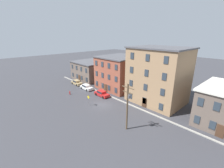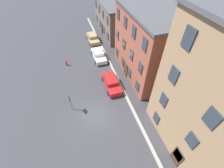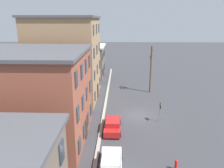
% 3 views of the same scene
% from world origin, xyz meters
% --- Properties ---
extents(ground_plane, '(200.00, 200.00, 0.00)m').
position_xyz_m(ground_plane, '(0.00, 0.00, 0.00)').
color(ground_plane, '#38383D').
extents(kerb_strip, '(56.00, 0.36, 0.16)m').
position_xyz_m(kerb_strip, '(0.00, 4.50, 0.08)').
color(kerb_strip, '#9E998E').
rests_on(kerb_strip, ground_plane).
extents(apartment_corner, '(12.20, 11.77, 6.30)m').
position_xyz_m(apartment_corner, '(-19.60, 11.62, 3.16)').
color(apartment_corner, '#66564C').
rests_on(apartment_corner, ground_plane).
extents(apartment_midblock, '(11.25, 11.71, 9.44)m').
position_xyz_m(apartment_midblock, '(-5.71, 11.60, 4.73)').
color(apartment_midblock, brown).
rests_on(apartment_midblock, ground_plane).
extents(apartment_far, '(12.38, 9.99, 12.79)m').
position_xyz_m(apartment_far, '(7.24, 10.74, 6.41)').
color(apartment_far, '#9E7A56').
rests_on(apartment_far, ground_plane).
extents(car_tan, '(4.40, 1.92, 1.43)m').
position_xyz_m(car_tan, '(-17.02, 3.35, 0.75)').
color(car_tan, tan).
rests_on(car_tan, ground_plane).
extents(car_white, '(4.40, 1.92, 1.43)m').
position_xyz_m(car_white, '(-11.11, 3.09, 0.75)').
color(car_white, silver).
rests_on(car_white, ground_plane).
extents(car_red, '(4.40, 1.92, 1.43)m').
position_xyz_m(car_red, '(-4.10, 3.18, 0.75)').
color(car_red, '#B21E1E').
rests_on(car_red, ground_plane).
extents(caution_sign, '(0.97, 0.08, 2.61)m').
position_xyz_m(caution_sign, '(-1.69, -2.60, 1.74)').
color(caution_sign, slate).
rests_on(caution_sign, ground_plane).
extents(utility_pole, '(2.40, 0.44, 8.09)m').
position_xyz_m(utility_pole, '(10.04, -2.96, 4.56)').
color(utility_pole, brown).
rests_on(utility_pole, ground_plane).
extents(fire_hydrant, '(0.24, 0.34, 0.96)m').
position_xyz_m(fire_hydrant, '(-10.80, -2.41, 0.48)').
color(fire_hydrant, red).
rests_on(fire_hydrant, ground_plane).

